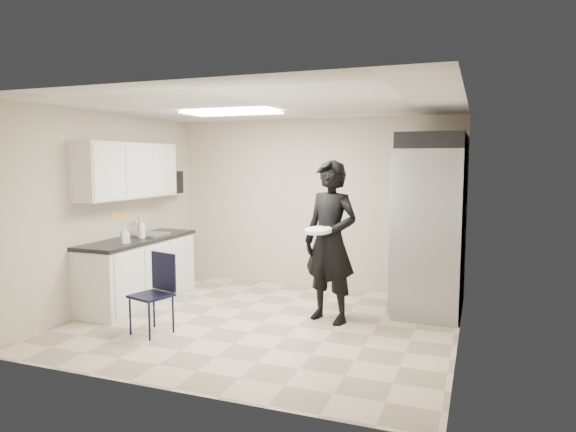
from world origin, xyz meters
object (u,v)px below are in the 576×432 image
at_px(folding_chair, 151,296).
at_px(man_tuxedo, 330,242).
at_px(commercial_fridge, 431,231).
at_px(lower_counter, 139,272).

xyz_separation_m(folding_chair, man_tuxedo, (1.76, 1.17, 0.54)).
height_order(commercial_fridge, folding_chair, commercial_fridge).
relative_size(lower_counter, commercial_fridge, 0.90).
xyz_separation_m(lower_counter, commercial_fridge, (3.78, 1.07, 0.62)).
bearing_deg(lower_counter, man_tuxedo, 3.15).
relative_size(commercial_fridge, man_tuxedo, 1.07).
distance_m(commercial_fridge, folding_chair, 3.59).
xyz_separation_m(commercial_fridge, folding_chair, (-2.85, -2.10, -0.61)).
relative_size(lower_counter, folding_chair, 2.15).
bearing_deg(folding_chair, lower_counter, 147.90).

